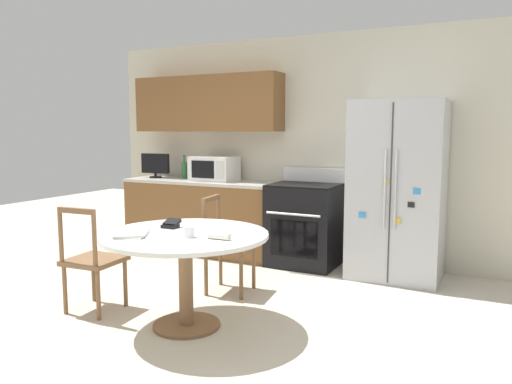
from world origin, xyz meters
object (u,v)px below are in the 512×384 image
oven_range (305,224)px  dining_chair_far (227,246)px  counter_bottle (184,169)px  candle_glass (189,233)px  refrigerator (397,190)px  wallet (171,224)px  microwave (214,169)px  dining_chair_left (92,261)px  countertop_tv (155,165)px

oven_range → dining_chair_far: oven_range is taller
counter_bottle → candle_glass: 2.85m
refrigerator → wallet: refrigerator is taller
refrigerator → microwave: (-2.22, 0.08, 0.14)m
dining_chair_left → refrigerator: bearing=42.4°
dining_chair_left → oven_range: bearing=60.4°
candle_glass → wallet: bearing=144.4°
dining_chair_far → countertop_tv: bearing=-132.5°
refrigerator → wallet: bearing=-125.8°
refrigerator → dining_chair_left: size_ratio=2.01×
refrigerator → candle_glass: size_ratio=22.71×
oven_range → dining_chair_left: (-1.06, -2.17, -0.03)m
refrigerator → oven_range: 1.10m
dining_chair_far → microwave: bearing=-152.1°
refrigerator → dining_chair_far: bearing=-137.9°
wallet → oven_range: bearing=78.8°
refrigerator → wallet: (-1.40, -1.94, -0.14)m
wallet → dining_chair_far: bearing=83.6°
oven_range → candle_glass: oven_range is taller
oven_range → dining_chair_left: 2.41m
microwave → wallet: microwave is taller
counter_bottle → candle_glass: size_ratio=3.76×
countertop_tv → candle_glass: countertop_tv is taller
countertop_tv → wallet: 2.63m
counter_bottle → wallet: counter_bottle is taller
counter_bottle → microwave: bearing=-8.1°
countertop_tv → oven_range: bearing=-0.5°
oven_range → microwave: microwave is taller
candle_glass → oven_range: bearing=88.4°
oven_range → dining_chair_left: size_ratio=1.20×
dining_chair_left → microwave: bearing=90.3°
refrigerator → countertop_tv: size_ratio=4.36×
refrigerator → candle_glass: (-1.07, -2.18, -0.13)m
countertop_tv → dining_chair_far: countertop_tv is taller
dining_chair_far → candle_glass: 1.08m
microwave → wallet: size_ratio=4.16×
oven_range → refrigerator: bearing=-1.6°
microwave → countertop_tv: (-0.87, -0.03, 0.02)m
refrigerator → counter_bottle: bearing=176.9°
counter_bottle → candle_glass: counter_bottle is taller
countertop_tv → dining_chair_left: countertop_tv is taller
candle_glass → wallet: (-0.33, 0.24, -0.01)m
candle_glass → dining_chair_far: bearing=104.0°
dining_chair_left → wallet: bearing=12.7°
counter_bottle → wallet: (1.31, -2.09, -0.25)m
dining_chair_far → oven_range: bearing=158.2°
countertop_tv → candle_glass: size_ratio=5.21×
countertop_tv → wallet: bearing=-49.7°
counter_bottle → dining_chair_far: counter_bottle is taller
counter_bottle → wallet: bearing=-58.0°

